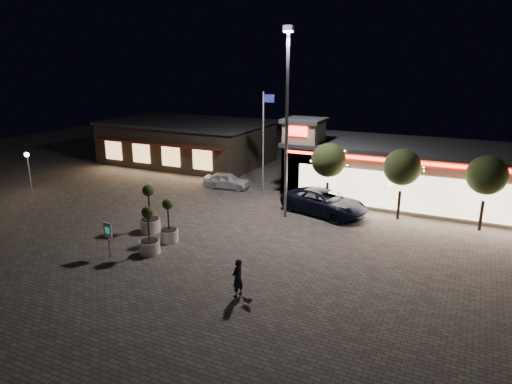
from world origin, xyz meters
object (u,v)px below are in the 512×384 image
at_px(planter_left, 150,217).
at_px(white_sedan, 227,181).
at_px(valet_sign, 108,233).
at_px(pickup_truck, 324,202).
at_px(pedestrian, 238,278).
at_px(planter_mid, 149,239).

bearing_deg(planter_left, white_sedan, 93.59).
distance_m(white_sedan, valet_sign, 14.96).
relative_size(pickup_truck, planter_left, 2.02).
bearing_deg(pickup_truck, pedestrian, -162.99).
xyz_separation_m(pickup_truck, white_sedan, (-9.35, 2.82, -0.19)).
xyz_separation_m(pedestrian, valet_sign, (-8.29, 0.75, 0.48)).
xyz_separation_m(pedestrian, planter_mid, (-6.61, 2.06, -0.05)).
height_order(pedestrian, planter_mid, planter_mid).
relative_size(pickup_truck, planter_mid, 2.24).
height_order(pickup_truck, valet_sign, valet_sign).
height_order(pedestrian, planter_left, planter_left).
height_order(white_sedan, planter_left, planter_left).
distance_m(planter_mid, valet_sign, 2.20).
xyz_separation_m(planter_left, planter_mid, (2.11, -2.72, -0.09)).
xyz_separation_m(white_sedan, planter_mid, (2.79, -13.59, 0.18)).
distance_m(pickup_truck, planter_mid, 12.61).
bearing_deg(pedestrian, planter_mid, -95.43).
xyz_separation_m(pickup_truck, pedestrian, (0.05, -12.83, 0.04)).
xyz_separation_m(pickup_truck, planter_left, (-8.67, -8.05, 0.09)).
distance_m(planter_left, planter_mid, 3.44).
distance_m(white_sedan, planter_mid, 13.88).
relative_size(pickup_truck, white_sedan, 1.57).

